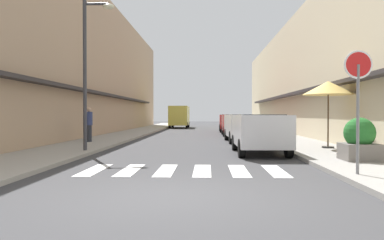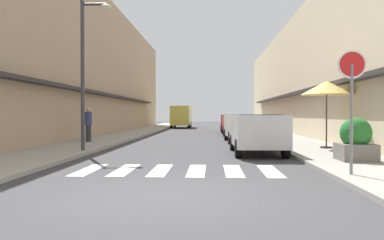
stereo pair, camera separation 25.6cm
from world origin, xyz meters
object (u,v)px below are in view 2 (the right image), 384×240
object	(u,v)px
cafe_umbrella	(327,88)
planter_corner	(356,140)
parked_car_near	(257,129)
parked_car_far	(236,122)
round_street_sign	(352,79)
parked_car_distant	(231,121)
parked_car_mid	(243,125)
delivery_van	(181,115)
street_lamp	(87,59)
pedestrian_walking_near	(88,124)

from	to	relation	value
cafe_umbrella	planter_corner	distance (m)	4.50
cafe_umbrella	planter_corner	size ratio (longest dim) A/B	2.13
parked_car_near	cafe_umbrella	bearing A→B (deg)	23.60
parked_car_far	round_street_sign	world-z (taller)	round_street_sign
parked_car_near	cafe_umbrella	world-z (taller)	cafe_umbrella
parked_car_distant	planter_corner	xyz separation A→B (m)	(2.55, -20.51, -0.21)
parked_car_distant	planter_corner	distance (m)	20.67
parked_car_mid	planter_corner	distance (m)	9.14
delivery_van	round_street_sign	bearing A→B (deg)	-78.80
parked_car_near	delivery_van	xyz separation A→B (m)	(-4.96, 26.91, 0.48)
parked_car_distant	cafe_umbrella	size ratio (longest dim) A/B	1.54
parked_car_far	round_street_sign	distance (m)	17.73
street_lamp	pedestrian_walking_near	xyz separation A→B (m)	(-1.39, 4.32, -2.53)
cafe_umbrella	pedestrian_walking_near	bearing A→B (deg)	164.57
parked_car_mid	street_lamp	world-z (taller)	street_lamp
parked_car_near	parked_car_distant	size ratio (longest dim) A/B	0.97
parked_car_far	cafe_umbrella	bearing A→B (deg)	-74.93
street_lamp	pedestrian_walking_near	distance (m)	5.20
street_lamp	pedestrian_walking_near	world-z (taller)	street_lamp
planter_corner	parked_car_far	bearing A→B (deg)	99.66
parked_car_distant	cafe_umbrella	distance (m)	16.74
parked_car_near	pedestrian_walking_near	size ratio (longest dim) A/B	2.38
round_street_sign	pedestrian_walking_near	world-z (taller)	round_street_sign
parked_car_mid	pedestrian_walking_near	world-z (taller)	pedestrian_walking_near
parked_car_distant	cafe_umbrella	bearing A→B (deg)	-79.89
planter_corner	pedestrian_walking_near	distance (m)	12.50
cafe_umbrella	parked_car_far	bearing A→B (deg)	105.07
round_street_sign	parked_car_near	bearing A→B (deg)	104.91
parked_car_mid	planter_corner	size ratio (longest dim) A/B	3.41
delivery_van	street_lamp	xyz separation A→B (m)	(-1.42, -27.00, 2.14)
parked_car_distant	street_lamp	bearing A→B (deg)	-109.73
round_street_sign	street_lamp	distance (m)	9.59
planter_corner	parked_car_mid	bearing A→B (deg)	106.19
round_street_sign	parked_car_mid	bearing A→B (deg)	97.27
parked_car_near	parked_car_mid	bearing A→B (deg)	90.00
parked_car_near	street_lamp	world-z (taller)	street_lamp
round_street_sign	pedestrian_walking_near	size ratio (longest dim) A/B	1.65
street_lamp	planter_corner	bearing A→B (deg)	-17.06
cafe_umbrella	pedestrian_walking_near	xyz separation A→B (m)	(-10.69, 2.95, -1.51)
round_street_sign	planter_corner	bearing A→B (deg)	67.61
parked_car_distant	delivery_van	size ratio (longest dim) A/B	0.77
parked_car_near	parked_car_mid	world-z (taller)	same
cafe_umbrella	planter_corner	world-z (taller)	cafe_umbrella
parked_car_mid	street_lamp	xyz separation A→B (m)	(-6.37, -6.04, 2.63)
delivery_van	round_street_sign	distance (m)	33.02
street_lamp	planter_corner	world-z (taller)	street_lamp
parked_car_mid	delivery_van	world-z (taller)	delivery_van
parked_car_near	pedestrian_walking_near	distance (m)	8.84
pedestrian_walking_near	parked_car_far	bearing A→B (deg)	4.41
parked_car_near	delivery_van	bearing A→B (deg)	100.44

